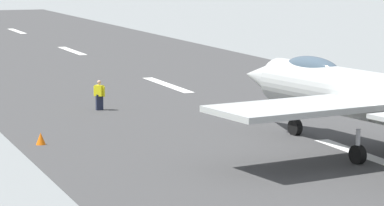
{
  "coord_description": "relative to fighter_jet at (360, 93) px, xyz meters",
  "views": [
    {
      "loc": [
        -32.94,
        20.65,
        8.0
      ],
      "look_at": [
        3.25,
        6.63,
        2.2
      ],
      "focal_mm": 90.38,
      "sensor_mm": 36.0,
      "label": 1
    }
  ],
  "objects": [
    {
      "name": "marker_cone_mid",
      "position": [
        6.32,
        12.07,
        -2.22
      ],
      "size": [
        0.44,
        0.44,
        0.55
      ],
      "primitive_type": "cone",
      "color": "orange",
      "rests_on": "ground"
    },
    {
      "name": "runway_strip",
      "position": [
        -1.54,
        0.16,
        -2.49
      ],
      "size": [
        240.0,
        26.0,
        0.02
      ],
      "color": "#3E3E3E",
      "rests_on": "ground"
    },
    {
      "name": "fighter_jet",
      "position": [
        0.0,
        0.0,
        0.0
      ],
      "size": [
        16.34,
        15.06,
        5.7
      ],
      "color": "#ABAFAD",
      "rests_on": "ground"
    },
    {
      "name": "crew_person",
      "position": [
        14.78,
        7.04,
        -1.69
      ],
      "size": [
        0.56,
        0.5,
        1.62
      ],
      "color": "#1E2338",
      "rests_on": "ground"
    },
    {
      "name": "ground_plane",
      "position": [
        -1.52,
        0.16,
        -2.5
      ],
      "size": [
        400.0,
        400.0,
        0.0
      ],
      "primitive_type": "plane",
      "color": "gray"
    }
  ]
}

